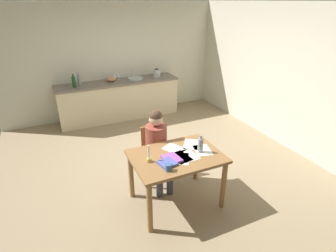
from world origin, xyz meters
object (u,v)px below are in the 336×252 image
(person_seated, at_px, (158,144))
(stovetop_kettle, at_px, (157,73))
(coffee_mug, at_px, (168,167))
(bottle_oil, at_px, (74,82))
(wine_bottle_on_table, at_px, (200,145))
(wine_glass_near_sink, at_px, (118,75))
(book_cookery, at_px, (172,159))
(sink_unit, at_px, (135,78))
(candlestick, at_px, (149,157))
(chair_at_table, at_px, (155,151))
(wine_glass_by_kettle, at_px, (114,75))
(book_magazine, at_px, (167,163))
(dining_table, at_px, (176,163))
(mixing_bowl, at_px, (111,79))
(bottle_vinegar, at_px, (79,80))

(person_seated, relative_size, stovetop_kettle, 5.43)
(coffee_mug, bearing_deg, bottle_oil, 99.77)
(wine_bottle_on_table, xyz_separation_m, wine_glass_near_sink, (-0.15, 3.51, 0.14))
(book_cookery, height_order, sink_unit, sink_unit)
(bottle_oil, relative_size, wine_glass_near_sink, 1.84)
(candlestick, xyz_separation_m, stovetop_kettle, (1.48, 3.30, 0.17))
(chair_at_table, xyz_separation_m, candlestick, (-0.34, -0.66, 0.35))
(candlestick, distance_m, wine_glass_by_kettle, 3.49)
(candlestick, distance_m, stovetop_kettle, 3.62)
(book_magazine, relative_size, bottle_oil, 0.71)
(wine_glass_near_sink, bearing_deg, person_seated, -94.50)
(dining_table, bearing_deg, wine_glass_near_sink, 87.06)
(candlestick, relative_size, sink_unit, 0.65)
(stovetop_kettle, height_order, wine_glass_by_kettle, stovetop_kettle)
(candlestick, distance_m, book_magazine, 0.24)
(person_seated, height_order, wine_glass_near_sink, person_seated)
(dining_table, relative_size, sink_unit, 3.27)
(dining_table, distance_m, stovetop_kettle, 3.50)
(sink_unit, height_order, stovetop_kettle, sink_unit)
(bottle_oil, xyz_separation_m, wine_glass_near_sink, (1.03, 0.20, -0.01))
(stovetop_kettle, bearing_deg, bottle_oil, -178.53)
(person_seated, bearing_deg, mixing_bowl, 89.26)
(chair_at_table, distance_m, wine_bottle_on_table, 0.90)
(chair_at_table, distance_m, book_magazine, 0.88)
(chair_at_table, height_order, sink_unit, sink_unit)
(wine_glass_by_kettle, bearing_deg, book_magazine, -94.49)
(book_magazine, distance_m, stovetop_kettle, 3.69)
(wine_bottle_on_table, relative_size, wine_glass_near_sink, 1.61)
(dining_table, height_order, book_cookery, book_cookery)
(candlestick, bearing_deg, wine_glass_by_kettle, 82.31)
(person_seated, relative_size, wine_glass_near_sink, 7.76)
(dining_table, height_order, wine_glass_by_kettle, wine_glass_by_kettle)
(bottle_oil, bearing_deg, wine_glass_near_sink, 11.01)
(dining_table, xyz_separation_m, bottle_vinegar, (-0.72, 3.38, 0.37))
(mixing_bowl, height_order, stovetop_kettle, stovetop_kettle)
(book_magazine, bearing_deg, dining_table, 25.76)
(person_seated, bearing_deg, coffee_mug, -103.44)
(book_magazine, bearing_deg, person_seated, 67.27)
(sink_unit, bearing_deg, candlestick, -105.59)
(bottle_vinegar, distance_m, wine_glass_near_sink, 0.90)
(book_magazine, relative_size, mixing_bowl, 0.87)
(wine_bottle_on_table, bearing_deg, chair_at_table, 116.96)
(chair_at_table, relative_size, person_seated, 0.72)
(candlestick, distance_m, bottle_vinegar, 3.39)
(mixing_bowl, bearing_deg, dining_table, -89.71)
(chair_at_table, xyz_separation_m, stovetop_kettle, (1.14, 2.64, 0.52))
(coffee_mug, xyz_separation_m, candlestick, (-0.14, 0.28, 0.02))
(wine_bottle_on_table, xyz_separation_m, sink_unit, (0.21, 3.37, 0.05))
(person_seated, bearing_deg, candlestick, -122.83)
(chair_at_table, distance_m, candlestick, 0.82)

